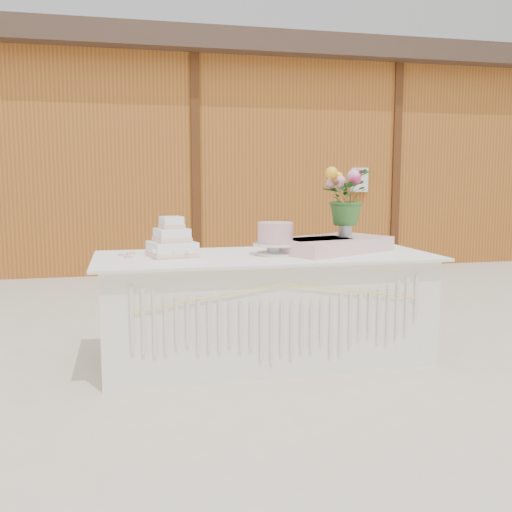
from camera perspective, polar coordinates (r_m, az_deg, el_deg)
The scene contains 9 objects.
ground at distance 4.25m, azimuth 0.92°, elevation -10.21°, with size 80.00×80.00×0.00m, color beige.
barn at distance 9.97m, azimuth -7.54°, elevation 9.73°, with size 12.60×4.60×3.30m.
cake_table at distance 4.14m, azimuth 0.95°, elevation -5.12°, with size 2.40×1.00×0.77m.
wedding_cake at distance 4.02m, azimuth -8.40°, elevation 1.32°, with size 0.37×0.37×0.28m.
pink_cake_stand at distance 4.05m, azimuth 1.95°, elevation 1.94°, with size 0.32×0.32×0.23m.
satin_runner at distance 4.26m, azimuth 7.58°, elevation 1.13°, with size 0.85×0.49×0.11m, color beige.
flower_vase at distance 4.31m, azimuth 8.92°, elevation 2.82°, with size 0.10×0.10×0.14m, color #B4B4B9.
bouquet at distance 4.29m, azimuth 8.99°, elevation 6.48°, with size 0.37×0.32×0.41m, color #2F6026.
loose_flowers at distance 4.08m, azimuth -12.55°, elevation 0.09°, with size 0.14×0.33×0.02m, color pink, non-canonical shape.
Camera 1 is at (-0.97, -3.92, 1.30)m, focal length 40.00 mm.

